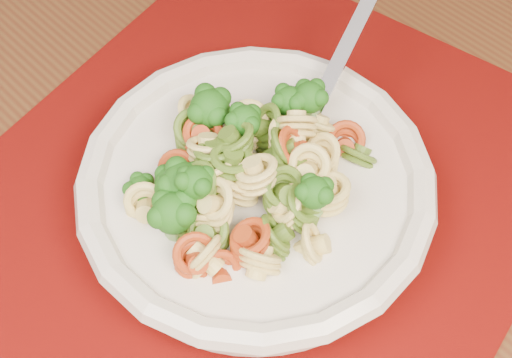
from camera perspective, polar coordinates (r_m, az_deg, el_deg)
dining_table at (r=0.64m, az=-4.98°, el=-0.33°), size 1.55×1.09×0.71m
placemat at (r=0.51m, az=-1.82°, el=-3.63°), size 0.59×0.52×0.00m
pasta_bowl at (r=0.49m, az=-0.00°, el=-0.73°), size 0.25×0.25×0.05m
pasta_broccoli_heap at (r=0.48m, az=-0.00°, el=0.41°), size 0.21×0.21×0.06m
fork at (r=0.50m, az=3.47°, el=3.02°), size 0.18×0.10×0.08m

